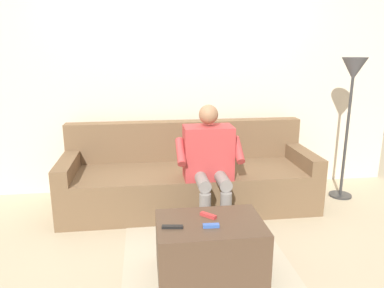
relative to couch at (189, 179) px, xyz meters
The scene contains 10 objects.
ground_plane 0.78m from the couch, 90.00° to the left, with size 8.00×8.00×0.00m, color tan.
back_wall 1.07m from the couch, 90.00° to the right, with size 4.95×0.06×2.40m, color beige.
couch is the anchor object (origin of this frame).
coffee_table 1.24m from the couch, 90.00° to the left, with size 0.75×0.52×0.40m.
person_solo_seated 0.54m from the couch, 109.06° to the left, with size 0.60×0.57×1.10m.
remote_red 1.17m from the couch, 89.98° to the left, with size 0.13×0.03×0.02m, color #B73333.
remote_blue 1.32m from the couch, 89.65° to the left, with size 0.11×0.04×0.02m, color #3860B7.
remote_black 1.33m from the couch, 78.19° to the left, with size 0.14×0.03×0.02m, color black.
floor_rug 1.12m from the couch, 90.00° to the left, with size 1.26×1.58×0.01m, color #B7AD93.
floor_lamp 1.94m from the couch, behind, with size 0.25×0.25×1.50m.
Camera 1 is at (0.43, 3.42, 1.59)m, focal length 34.42 mm.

